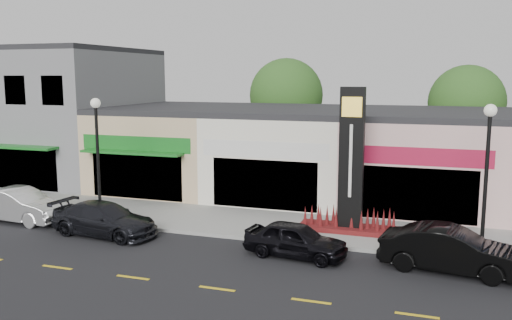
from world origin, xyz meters
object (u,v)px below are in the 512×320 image
at_px(lamp_east_near, 487,165).
at_px(car_black_sedan, 296,240).
at_px(lamp_west_near, 97,146).
at_px(car_dark_sedan, 104,219).
at_px(car_black_conv, 451,250).
at_px(pylon_sign, 351,181).
at_px(car_white_van, 19,205).

xyz_separation_m(lamp_east_near, car_black_sedan, (-6.44, -1.77, -2.83)).
bearing_deg(lamp_west_near, car_dark_sedan, -51.01).
relative_size(lamp_west_near, car_black_sedan, 1.43).
bearing_deg(car_black_conv, lamp_east_near, -25.61).
bearing_deg(lamp_east_near, pylon_sign, 161.25).
distance_m(car_black_sedan, car_black_conv, 5.37).
xyz_separation_m(car_white_van, car_black_sedan, (13.18, -0.76, -0.11)).
bearing_deg(car_black_sedan, car_white_van, 94.55).
distance_m(pylon_sign, car_white_van, 14.95).
relative_size(pylon_sign, car_black_sedan, 1.57).
relative_size(lamp_east_near, pylon_sign, 0.91).
bearing_deg(lamp_west_near, lamp_east_near, 0.00).
distance_m(lamp_east_near, car_black_sedan, 7.25).
height_order(pylon_sign, car_black_conv, pylon_sign).
bearing_deg(car_dark_sedan, car_black_conv, -84.25).
bearing_deg(lamp_east_near, car_dark_sedan, -173.62).
distance_m(pylon_sign, car_black_sedan, 4.09).
relative_size(pylon_sign, car_black_conv, 1.29).
height_order(car_white_van, car_black_conv, car_black_conv).
distance_m(lamp_west_near, pylon_sign, 11.19).
relative_size(lamp_west_near, car_black_conv, 1.17).
bearing_deg(car_white_van, lamp_east_near, -83.34).
xyz_separation_m(car_white_van, car_dark_sedan, (4.95, -0.63, -0.08)).
bearing_deg(pylon_sign, car_dark_sedan, -160.97).
xyz_separation_m(car_black_sedan, car_black_conv, (5.36, 0.16, 0.12)).
relative_size(pylon_sign, car_dark_sedan, 1.28).
bearing_deg(car_white_van, pylon_sign, -75.79).
relative_size(lamp_west_near, lamp_east_near, 1.00).
distance_m(car_white_van, car_black_sedan, 13.21).
height_order(car_dark_sedan, car_black_conv, car_black_conv).
relative_size(lamp_west_near, pylon_sign, 0.91).
bearing_deg(pylon_sign, lamp_west_near, -171.23).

